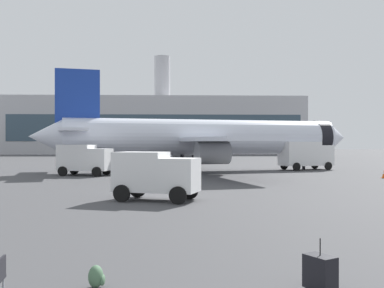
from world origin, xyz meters
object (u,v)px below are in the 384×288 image
object	(u,v)px
fuel_truck	(305,154)
cargo_van	(155,173)
safety_cone_mid	(384,174)
traveller_backpack	(97,277)
service_truck	(84,158)
safety_cone_far	(122,178)
airplane_at_gate	(203,137)
safety_cone_near	(100,168)
rolling_suitcase	(320,272)

from	to	relation	value
fuel_truck	cargo_van	bearing A→B (deg)	-120.79
safety_cone_mid	cargo_van	bearing A→B (deg)	-143.06
cargo_van	traveller_backpack	size ratio (longest dim) A/B	10.01
service_truck	safety_cone_far	bearing A→B (deg)	-58.89
fuel_truck	traveller_backpack	xyz separation A→B (m)	(-16.40, -40.90, -1.54)
fuel_truck	safety_cone_far	size ratio (longest dim) A/B	9.53
fuel_truck	airplane_at_gate	bearing A→B (deg)	-171.60
safety_cone_mid	safety_cone_far	xyz separation A→B (m)	(-22.35, -3.30, -0.03)
airplane_at_gate	safety_cone_far	world-z (taller)	airplane_at_gate
safety_cone_near	safety_cone_mid	size ratio (longest dim) A/B	0.91
fuel_truck	safety_cone_far	distance (m)	24.42
airplane_at_gate	rolling_suitcase	xyz separation A→B (m)	(0.06, -39.53, -3.27)
airplane_at_gate	rolling_suitcase	world-z (taller)	airplane_at_gate
safety_cone_near	safety_cone_far	distance (m)	14.66
cargo_van	safety_cone_far	world-z (taller)	cargo_van
cargo_van	rolling_suitcase	distance (m)	15.34
fuel_truck	traveller_backpack	world-z (taller)	fuel_truck
safety_cone_far	rolling_suitcase	xyz separation A→B (m)	(7.24, -25.91, 0.06)
service_truck	cargo_van	bearing A→B (deg)	-67.84
safety_cone_far	traveller_backpack	distance (m)	25.67
service_truck	safety_cone_mid	size ratio (longest dim) A/B	7.04
safety_cone_near	rolling_suitcase	world-z (taller)	rolling_suitcase
airplane_at_gate	cargo_van	size ratio (longest dim) A/B	7.37
cargo_van	fuel_truck	bearing A→B (deg)	59.21
traveller_backpack	safety_cone_mid	bearing A→B (deg)	55.50
safety_cone_far	rolling_suitcase	bearing A→B (deg)	-74.38
safety_cone_far	rolling_suitcase	distance (m)	26.90
rolling_suitcase	traveller_backpack	world-z (taller)	rolling_suitcase
fuel_truck	safety_cone_near	size ratio (longest dim) A/B	9.65
airplane_at_gate	fuel_truck	world-z (taller)	airplane_at_gate
airplane_at_gate	rolling_suitcase	size ratio (longest dim) A/B	32.19
safety_cone_far	traveller_backpack	xyz separation A→B (m)	(2.53, -25.54, -0.10)
rolling_suitcase	safety_cone_near	bearing A→B (deg)	105.78
airplane_at_gate	safety_cone_mid	world-z (taller)	airplane_at_gate
cargo_van	safety_cone_near	bearing A→B (deg)	105.88
fuel_truck	rolling_suitcase	bearing A→B (deg)	-105.81
service_truck	traveller_backpack	distance (m)	33.55
safety_cone_near	safety_cone_mid	distance (m)	28.53
cargo_van	rolling_suitcase	size ratio (longest dim) A/B	4.37
service_truck	traveller_backpack	bearing A→B (deg)	-78.10
safety_cone_mid	rolling_suitcase	bearing A→B (deg)	-117.36
airplane_at_gate	fuel_truck	distance (m)	12.02
safety_cone_far	traveller_backpack	world-z (taller)	safety_cone_far
safety_cone_near	cargo_van	bearing A→B (deg)	-74.12
service_truck	safety_cone_far	world-z (taller)	service_truck
safety_cone_near	rolling_suitcase	size ratio (longest dim) A/B	0.61
cargo_van	rolling_suitcase	bearing A→B (deg)	-74.38
safety_cone_near	safety_cone_far	xyz separation A→B (m)	(4.06, -14.09, 0.00)
safety_cone_mid	fuel_truck	bearing A→B (deg)	105.85
fuel_truck	cargo_van	distance (m)	30.88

